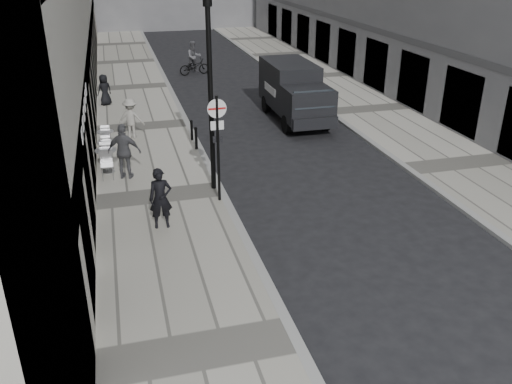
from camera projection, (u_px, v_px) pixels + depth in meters
sidewalk at (143, 127)px, 24.32m from camera, size 4.00×60.00×0.12m
far_sidewalk at (367, 110)px, 26.89m from camera, size 4.00×60.00×0.12m
walking_man at (161, 199)px, 15.26m from camera, size 0.66×0.44×1.78m
sign_post at (218, 135)px, 16.35m from camera, size 0.58×0.09×3.38m
lamppost at (210, 87)px, 16.69m from camera, size 0.28×0.28×6.12m
bollard_near at (196, 139)px, 21.38m from camera, size 0.11×0.11×0.85m
bollard_far at (192, 131)px, 22.40m from camera, size 0.11×0.11×0.79m
panel_van at (294, 89)px, 24.99m from camera, size 2.11×5.49×2.57m
cyclist at (194, 62)px, 34.07m from camera, size 2.03×1.03×2.09m
pedestrian_a at (124, 152)px, 18.49m from camera, size 1.23×0.80×1.94m
pedestrian_b at (131, 118)px, 22.50m from camera, size 1.22×0.93×1.67m
pedestrian_c at (105, 90)px, 27.17m from camera, size 0.90×0.80×1.54m
cafe_table_near at (106, 149)px, 20.40m from camera, size 0.62×1.41×0.80m
cafe_table_mid at (107, 159)px, 19.16m from camera, size 0.77×1.73×0.98m
cafe_table_far at (106, 138)px, 21.43m from camera, size 0.65×1.48×0.84m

